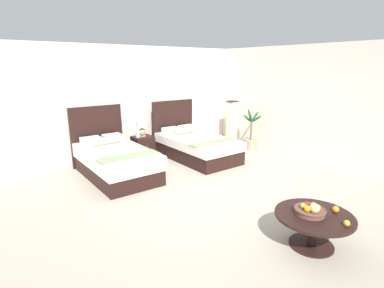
# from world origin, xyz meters

# --- Properties ---
(ground_plane) EXTENTS (9.89, 9.82, 0.02)m
(ground_plane) POSITION_xyz_m (0.00, 0.00, -0.01)
(ground_plane) COLOR #ABA28F
(wall_back) EXTENTS (9.89, 0.12, 2.65)m
(wall_back) POSITION_xyz_m (0.00, 3.11, 1.32)
(wall_back) COLOR silver
(wall_back) RESTS_ON ground
(wall_side_right) EXTENTS (0.12, 5.42, 2.65)m
(wall_side_right) POSITION_xyz_m (3.14, 0.40, 1.32)
(wall_side_right) COLOR silver
(wall_side_right) RESTS_ON ground
(bed_near_window) EXTENTS (1.16, 2.05, 1.33)m
(bed_near_window) POSITION_xyz_m (-1.02, 1.78, 0.33)
(bed_near_window) COLOR black
(bed_near_window) RESTS_ON ground
(bed_near_corner) EXTENTS (1.21, 2.12, 1.31)m
(bed_near_corner) POSITION_xyz_m (1.03, 1.79, 0.31)
(bed_near_corner) COLOR black
(bed_near_corner) RESTS_ON ground
(nightstand) EXTENTS (0.46, 0.43, 0.55)m
(nightstand) POSITION_xyz_m (-0.02, 2.48, 0.27)
(nightstand) COLOR black
(nightstand) RESTS_ON ground
(table_lamp) EXTENTS (0.28, 0.28, 0.38)m
(table_lamp) POSITION_xyz_m (-0.02, 2.50, 0.78)
(table_lamp) COLOR tan
(table_lamp) RESTS_ON nightstand
(vase) EXTENTS (0.10, 0.10, 0.15)m
(vase) POSITION_xyz_m (-0.15, 2.44, 0.62)
(vase) COLOR #AAC1CE
(vase) RESTS_ON nightstand
(coffee_table) EXTENTS (0.94, 0.94, 0.43)m
(coffee_table) POSITION_xyz_m (-0.08, -2.05, 0.32)
(coffee_table) COLOR black
(coffee_table) RESTS_ON ground
(fruit_bowl) EXTENTS (0.38, 0.38, 0.17)m
(fruit_bowl) POSITION_xyz_m (-0.11, -2.01, 0.48)
(fruit_bowl) COLOR brown
(fruit_bowl) RESTS_ON coffee_table
(loose_apple) EXTENTS (0.07, 0.07, 0.07)m
(loose_apple) POSITION_xyz_m (-0.04, -2.42, 0.46)
(loose_apple) COLOR gold
(loose_apple) RESTS_ON coffee_table
(loose_orange) EXTENTS (0.08, 0.08, 0.08)m
(loose_orange) POSITION_xyz_m (0.18, -2.17, 0.47)
(loose_orange) COLOR orange
(loose_orange) RESTS_ON coffee_table
(floor_lamp_corner) EXTENTS (0.26, 0.26, 1.22)m
(floor_lamp_corner) POSITION_xyz_m (2.72, 2.29, 0.61)
(floor_lamp_corner) COLOR #342223
(floor_lamp_corner) RESTS_ON ground
(potted_palm) EXTENTS (0.56, 0.53, 1.07)m
(potted_palm) POSITION_xyz_m (2.68, 1.51, 0.27)
(potted_palm) COLOR gray
(potted_palm) RESTS_ON ground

